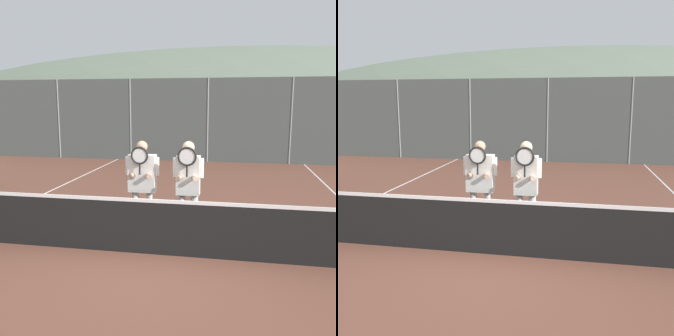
% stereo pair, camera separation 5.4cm
% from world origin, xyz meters
% --- Properties ---
extents(ground_plane, '(120.00, 120.00, 0.00)m').
position_xyz_m(ground_plane, '(0.00, 0.00, 0.00)').
color(ground_plane, brown).
extents(hill_distant, '(115.31, 64.06, 22.42)m').
position_xyz_m(hill_distant, '(0.00, 62.65, 0.00)').
color(hill_distant, slate).
rests_on(hill_distant, ground_plane).
extents(clubhouse_building, '(15.12, 5.50, 3.68)m').
position_xyz_m(clubhouse_building, '(0.03, 18.90, 1.86)').
color(clubhouse_building, beige).
rests_on(clubhouse_building, ground_plane).
extents(fence_back, '(19.79, 0.06, 3.43)m').
position_xyz_m(fence_back, '(-0.00, 9.85, 1.71)').
color(fence_back, gray).
rests_on(fence_back, ground_plane).
extents(tennis_net, '(10.45, 0.09, 1.03)m').
position_xyz_m(tennis_net, '(0.00, 0.00, 0.48)').
color(tennis_net, gray).
rests_on(tennis_net, ground_plane).
extents(court_line_left_sideline, '(0.05, 16.00, 0.01)m').
position_xyz_m(court_line_left_sideline, '(-3.89, 3.00, 0.00)').
color(court_line_left_sideline, white).
rests_on(court_line_left_sideline, ground_plane).
extents(player_leftmost, '(0.63, 0.34, 1.78)m').
position_xyz_m(player_leftmost, '(-0.44, 0.78, 1.06)').
color(player_leftmost, white).
rests_on(player_leftmost, ground_plane).
extents(player_center_left, '(0.54, 0.34, 1.80)m').
position_xyz_m(player_center_left, '(0.40, 0.67, 1.06)').
color(player_center_left, white).
rests_on(player_center_left, ground_plane).
extents(car_far_left, '(4.43, 2.06, 1.88)m').
position_xyz_m(car_far_left, '(-6.58, 13.21, 0.95)').
color(car_far_left, slate).
rests_on(car_far_left, ground_plane).
extents(car_left_of_center, '(4.13, 1.96, 1.68)m').
position_xyz_m(car_left_of_center, '(-1.75, 13.17, 0.86)').
color(car_left_of_center, navy).
rests_on(car_left_of_center, ground_plane).
extents(car_center, '(4.33, 1.95, 1.86)m').
position_xyz_m(car_center, '(3.02, 13.30, 0.94)').
color(car_center, black).
rests_on(car_center, ground_plane).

